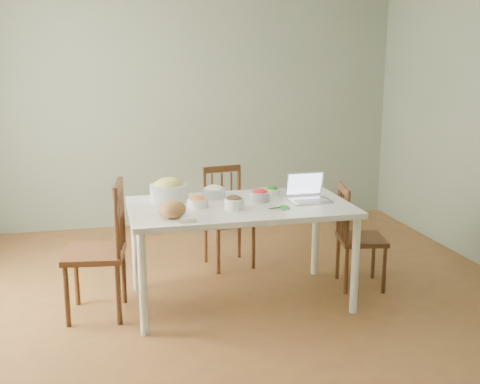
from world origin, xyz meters
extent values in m
cube|color=brown|center=(0.00, 0.00, 0.00)|extent=(5.00, 5.00, 0.00)
cube|color=gray|center=(0.00, 2.50, 1.35)|extent=(5.00, 0.00, 2.70)
cube|color=gray|center=(0.00, -2.50, 1.35)|extent=(5.00, 0.00, 2.70)
ellipsoid|color=#AB8048|center=(-0.49, -0.16, 0.87)|extent=(0.24, 0.24, 0.13)
cube|color=silver|center=(-0.39, -0.31, 0.83)|extent=(0.12, 0.05, 0.03)
cylinder|color=beige|center=(0.41, 0.48, 0.82)|extent=(0.23, 0.23, 0.02)
camera|label=1|loc=(-0.95, -4.16, 1.93)|focal=43.22mm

